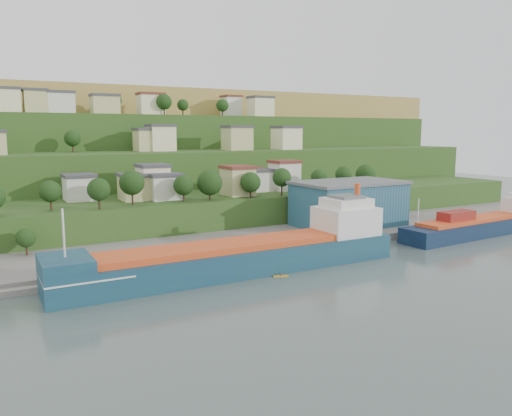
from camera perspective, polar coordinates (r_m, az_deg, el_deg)
ground at (r=97.11m, az=0.09°, el=-8.49°), size 500.00×500.00×0.00m
quay at (r=130.22m, az=1.81°, el=-4.03°), size 220.00×26.00×4.00m
hillside at (r=255.45m, az=-18.61°, el=1.83°), size 360.00×210.86×96.00m
cargo_ship_near at (r=103.67m, az=-1.17°, el=-5.63°), size 73.89×11.93×19.00m
cargo_ship_far at (r=154.76m, az=24.48°, el=-1.89°), size 55.04×12.24×14.83m
warehouse at (r=145.46m, az=10.55°, el=0.56°), size 31.48×19.80×12.80m
dinghy at (r=105.27m, az=-27.08°, el=-7.20°), size 4.10×1.91×0.79m
kayak_orange at (r=91.60m, az=-12.67°, el=-9.64°), size 2.89×1.17×0.71m
kayak_yellow at (r=100.94m, az=2.85°, el=-7.70°), size 3.00×1.62×0.76m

